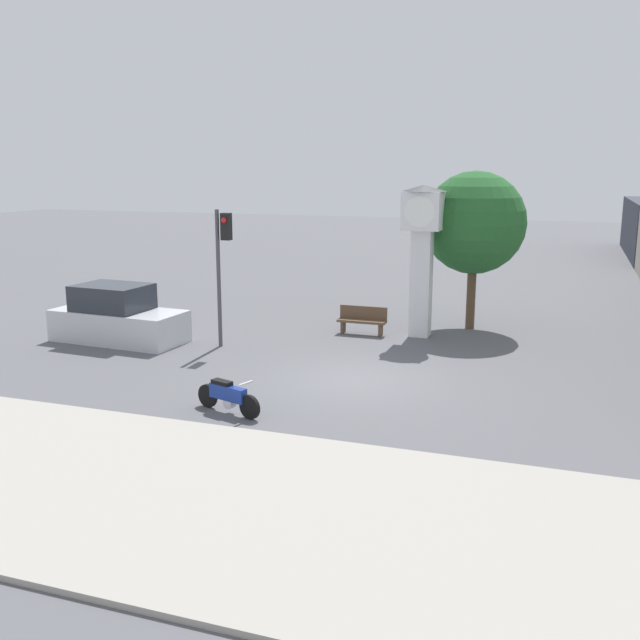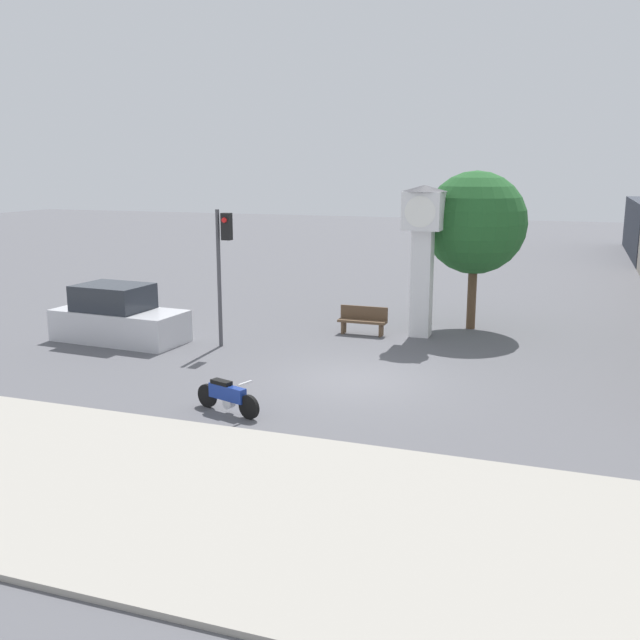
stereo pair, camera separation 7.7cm
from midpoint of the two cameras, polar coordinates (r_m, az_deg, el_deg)
The scene contains 8 objects.
ground_plane at distance 18.52m, azimuth 2.78°, elevation -4.82°, with size 120.00×120.00×0.00m, color #56565B.
sidewalk_strip at distance 12.10m, azimuth -7.54°, elevation -14.20°, with size 36.00×6.00×0.10m.
motorcycle at distance 16.12m, azimuth -7.52°, elevation -6.06°, with size 1.79×0.70×0.82m.
clock_tower at distance 22.99m, azimuth 8.11°, elevation 6.61°, with size 1.44×1.44×4.85m.
traffic_light at distance 21.57m, azimuth -7.92°, elevation 5.30°, with size 0.50×0.35×4.17m.
street_tree at distance 24.38m, azimuth 12.15°, elevation 7.59°, with size 3.40×3.40×5.29m.
bench at distance 23.43m, azimuth 3.32°, elevation 0.03°, with size 1.60×0.44×0.92m.
parked_car at distance 23.32m, azimuth -15.99°, elevation 0.17°, with size 4.30×2.06×1.80m.
Camera 1 is at (4.97, -17.00, 5.40)m, focal length 40.00 mm.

